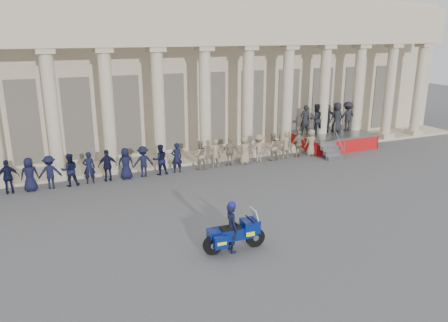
% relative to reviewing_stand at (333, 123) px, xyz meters
% --- Properties ---
extents(ground, '(90.00, 90.00, 0.00)m').
position_rel_reviewing_stand_xyz_m(ground, '(-9.84, -7.87, -1.54)').
color(ground, '#47474A').
rests_on(ground, ground).
extents(building, '(40.00, 12.50, 9.00)m').
position_rel_reviewing_stand_xyz_m(building, '(-9.84, 6.88, 2.98)').
color(building, tan).
rests_on(building, ground).
extents(officer_rank, '(20.34, 0.60, 1.57)m').
position_rel_reviewing_stand_xyz_m(officer_rank, '(-12.50, -1.21, -0.76)').
color(officer_rank, black).
rests_on(officer_rank, ground).
extents(reviewing_stand, '(4.68, 4.26, 2.77)m').
position_rel_reviewing_stand_xyz_m(reviewing_stand, '(0.00, 0.00, 0.00)').
color(reviewing_stand, gray).
rests_on(reviewing_stand, ground).
extents(motorcycle, '(2.19, 0.90, 1.40)m').
position_rel_reviewing_stand_xyz_m(motorcycle, '(-11.44, -10.08, -0.93)').
color(motorcycle, black).
rests_on(motorcycle, ground).
extents(rider, '(0.42, 0.62, 1.76)m').
position_rel_reviewing_stand_xyz_m(rider, '(-11.57, -10.08, -0.67)').
color(rider, black).
rests_on(rider, ground).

